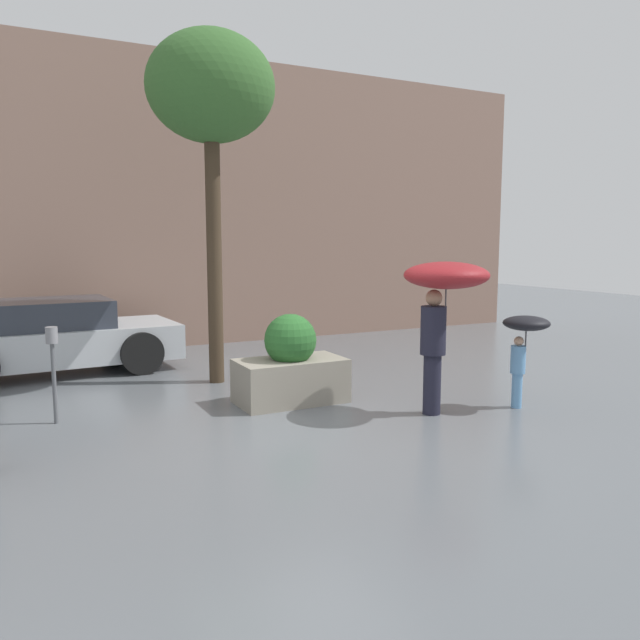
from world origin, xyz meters
TOP-DOWN VIEW (x-y plane):
  - ground_plane at (0.00, 0.00)m, footprint 40.00×40.00m
  - building_facade at (0.00, 6.50)m, footprint 18.00×0.30m
  - planter_box at (0.48, 1.14)m, footprint 1.46×0.81m
  - person_adult at (1.95, -0.27)m, footprint 1.06×1.06m
  - person_child at (3.09, -0.53)m, footprint 0.60×0.60m
  - parked_car_near at (-2.25, 4.75)m, footprint 4.04×2.17m
  - street_tree at (-0.04, 2.81)m, footprint 1.92×1.92m
  - parking_meter at (-2.48, 1.52)m, footprint 0.14×0.14m

SIDE VIEW (x-z plane):
  - ground_plane at x=0.00m, z-range 0.00..0.00m
  - planter_box at x=0.48m, z-range -0.12..1.11m
  - parked_car_near at x=-2.25m, z-range -0.03..1.20m
  - parking_meter at x=-2.48m, z-range 0.26..1.45m
  - person_child at x=3.09m, z-range 0.36..1.60m
  - person_adult at x=1.95m, z-range 0.60..2.55m
  - building_facade at x=0.00m, z-range 0.00..6.00m
  - street_tree at x=-0.04m, z-range 1.75..7.04m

